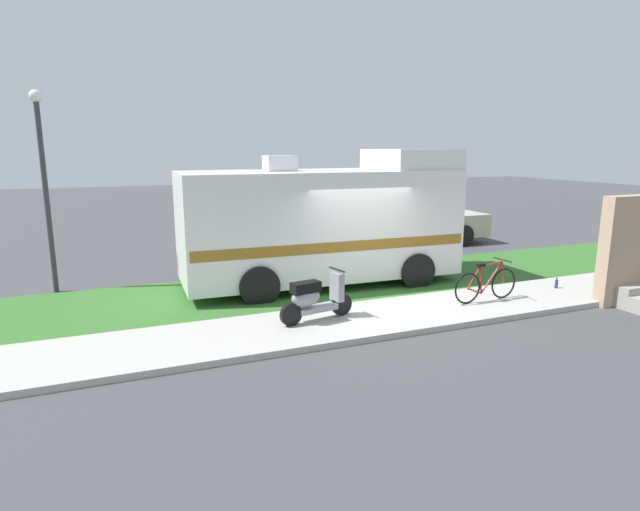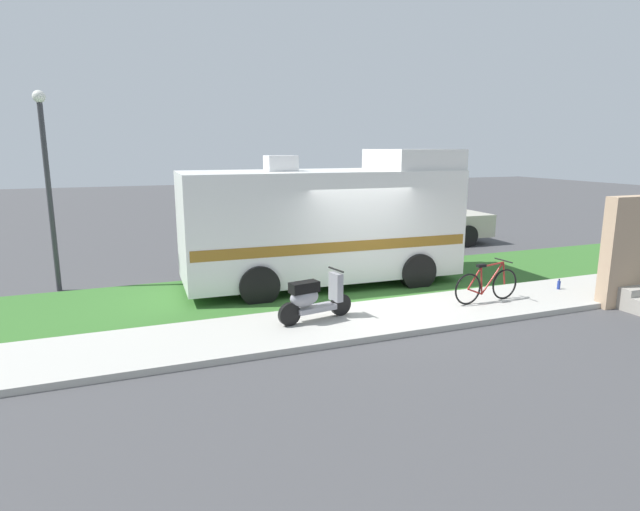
# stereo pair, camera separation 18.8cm
# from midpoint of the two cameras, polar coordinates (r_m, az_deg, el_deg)

# --- Properties ---
(ground_plane) EXTENTS (80.00, 80.00, 0.00)m
(ground_plane) POSITION_cam_midpoint_polar(r_m,az_deg,el_deg) (11.68, 5.24, -5.14)
(ground_plane) COLOR #424244
(sidewalk) EXTENTS (24.00, 2.00, 0.12)m
(sidewalk) POSITION_cam_midpoint_polar(r_m,az_deg,el_deg) (10.67, 8.22, -6.54)
(sidewalk) COLOR #ADAAA3
(sidewalk) RESTS_ON ground
(grass_strip) EXTENTS (24.00, 3.40, 0.08)m
(grass_strip) POSITION_cam_midpoint_polar(r_m,az_deg,el_deg) (12.97, 2.20, -3.20)
(grass_strip) COLOR #336628
(grass_strip) RESTS_ON ground
(motorhome_rv) EXTENTS (6.79, 2.65, 3.36)m
(motorhome_rv) POSITION_cam_midpoint_polar(r_m,az_deg,el_deg) (12.71, 0.09, 3.68)
(motorhome_rv) COLOR silver
(motorhome_rv) RESTS_ON ground
(scooter) EXTENTS (1.59, 0.58, 0.97)m
(scooter) POSITION_cam_midpoint_polar(r_m,az_deg,el_deg) (9.92, -1.17, -4.70)
(scooter) COLOR black
(scooter) RESTS_ON ground
(bicycle) EXTENTS (1.69, 0.52, 0.89)m
(bicycle) POSITION_cam_midpoint_polar(r_m,az_deg,el_deg) (11.74, 17.41, -3.02)
(bicycle) COLOR black
(bicycle) RESTS_ON ground
(pickup_truck_near) EXTENTS (5.54, 2.30, 1.86)m
(pickup_truck_near) POSITION_cam_midpoint_polar(r_m,az_deg,el_deg) (18.33, 8.00, 4.14)
(pickup_truck_near) COLOR #B7B29E
(pickup_truck_near) RESTS_ON ground
(porch_steps) EXTENTS (2.00, 1.26, 2.40)m
(porch_steps) POSITION_cam_midpoint_polar(r_m,az_deg,el_deg) (13.25, 31.47, -0.51)
(porch_steps) COLOR #9E998E
(porch_steps) RESTS_ON ground
(bottle_green) EXTENTS (0.07, 0.07, 0.25)m
(bottle_green) POSITION_cam_midpoint_polar(r_m,az_deg,el_deg) (13.48, 24.27, -2.86)
(bottle_green) COLOR navy
(bottle_green) RESTS_ON ground
(street_lamp_post) EXTENTS (0.28, 0.28, 4.66)m
(street_lamp_post) POSITION_cam_midpoint_polar(r_m,az_deg,el_deg) (13.59, -28.53, 7.88)
(street_lamp_post) COLOR #333338
(street_lamp_post) RESTS_ON ground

